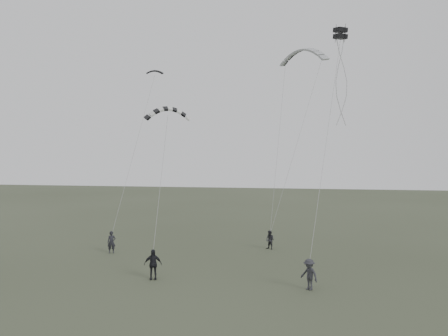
% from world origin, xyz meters
% --- Properties ---
extents(ground, '(140.00, 140.00, 0.00)m').
position_xyz_m(ground, '(0.00, 0.00, 0.00)').
color(ground, '#3B422D').
rests_on(ground, ground).
extents(flyer_left, '(0.73, 0.59, 1.73)m').
position_xyz_m(flyer_left, '(-7.72, 4.71, 0.86)').
color(flyer_left, black).
rests_on(flyer_left, ground).
extents(flyer_right, '(0.94, 0.89, 1.53)m').
position_xyz_m(flyer_right, '(4.48, 8.13, 0.77)').
color(flyer_right, '#26262B').
rests_on(flyer_right, ground).
extents(flyer_center, '(1.19, 0.75, 1.88)m').
position_xyz_m(flyer_center, '(-2.20, -1.55, 0.94)').
color(flyer_center, black).
rests_on(flyer_center, ground).
extents(flyer_far, '(1.31, 1.27, 1.79)m').
position_xyz_m(flyer_far, '(7.35, -2.07, 0.89)').
color(flyer_far, '#2A2A2F').
rests_on(flyer_far, ground).
extents(kite_dark_small, '(1.62, 0.88, 0.62)m').
position_xyz_m(kite_dark_small, '(-6.32, 11.30, 15.39)').
color(kite_dark_small, black).
rests_on(kite_dark_small, flyer_left).
extents(kite_pale_large, '(4.73, 3.48, 2.04)m').
position_xyz_m(kite_pale_large, '(7.11, 13.07, 17.23)').
color(kite_pale_large, '#9FA2A4').
rests_on(kite_pale_large, flyer_right).
extents(kite_striped, '(3.55, 2.40, 1.49)m').
position_xyz_m(kite_striped, '(-2.86, 3.95, 11.16)').
color(kite_striped, black).
rests_on(kite_striped, flyer_center).
extents(kite_box, '(1.05, 1.08, 0.84)m').
position_xyz_m(kite_box, '(9.50, 3.72, 16.08)').
color(kite_box, black).
rests_on(kite_box, flyer_far).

